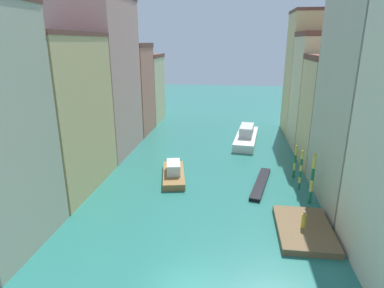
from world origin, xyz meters
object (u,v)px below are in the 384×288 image
at_px(mooring_pole_1, 301,170).
at_px(motorboat_0, 174,173).
at_px(person_on_dock, 304,220).
at_px(waterfront_dock, 304,229).
at_px(mooring_pole_0, 312,178).
at_px(gondola_black, 261,183).
at_px(mooring_pole_2, 295,161).
at_px(vaporetto_white, 246,136).

height_order(mooring_pole_1, motorboat_0, mooring_pole_1).
xyz_separation_m(mooring_pole_1, motorboat_0, (-13.77, 1.06, -1.55)).
distance_m(person_on_dock, mooring_pole_1, 8.73).
height_order(waterfront_dock, mooring_pole_0, mooring_pole_0).
distance_m(waterfront_dock, gondola_black, 9.34).
relative_size(mooring_pole_1, gondola_black, 0.51).
bearing_deg(mooring_pole_1, mooring_pole_2, 91.25).
bearing_deg(mooring_pole_2, gondola_black, -146.91).
xyz_separation_m(person_on_dock, gondola_black, (-2.73, 9.03, -1.02)).
bearing_deg(person_on_dock, waterfront_dock, 44.45).
distance_m(waterfront_dock, vaporetto_white, 24.95).
bearing_deg(person_on_dock, motorboat_0, 142.42).
xyz_separation_m(mooring_pole_0, mooring_pole_2, (-0.53, 6.06, -0.57)).
bearing_deg(mooring_pole_0, mooring_pole_1, 98.59).
distance_m(mooring_pole_0, vaporetto_white, 20.11).
relative_size(mooring_pole_0, mooring_pole_1, 1.18).
relative_size(waterfront_dock, person_on_dock, 4.63).
relative_size(mooring_pole_0, vaporetto_white, 0.45).
xyz_separation_m(person_on_dock, motorboat_0, (-12.54, 9.65, -0.55)).
relative_size(gondola_black, motorboat_0, 1.15).
distance_m(waterfront_dock, mooring_pole_2, 11.61).
height_order(person_on_dock, mooring_pole_1, mooring_pole_1).
xyz_separation_m(mooring_pole_2, motorboat_0, (-13.71, -1.92, -1.37)).
xyz_separation_m(mooring_pole_0, mooring_pole_1, (-0.46, 3.08, -0.39)).
bearing_deg(gondola_black, mooring_pole_0, -38.43).
distance_m(mooring_pole_0, gondola_black, 6.15).
height_order(mooring_pole_0, mooring_pole_2, mooring_pole_0).
distance_m(mooring_pole_1, vaporetto_white, 17.01).
bearing_deg(waterfront_dock, mooring_pole_2, 84.88).
relative_size(waterfront_dock, mooring_pole_2, 1.71).
height_order(mooring_pole_0, vaporetto_white, mooring_pole_0).
bearing_deg(motorboat_0, mooring_pole_2, 7.97).
height_order(person_on_dock, gondola_black, person_on_dock).
height_order(mooring_pole_2, vaporetto_white, mooring_pole_2).
height_order(waterfront_dock, vaporetto_white, vaporetto_white).
relative_size(person_on_dock, mooring_pole_0, 0.29).
relative_size(mooring_pole_0, mooring_pole_2, 1.29).
xyz_separation_m(waterfront_dock, mooring_pole_0, (1.55, 5.37, 2.32)).
xyz_separation_m(person_on_dock, mooring_pole_1, (1.23, 8.59, 1.00)).
distance_m(mooring_pole_1, mooring_pole_2, 2.99).
xyz_separation_m(mooring_pole_0, gondola_black, (-4.43, 3.52, -2.41)).
bearing_deg(waterfront_dock, motorboat_0, 143.15).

